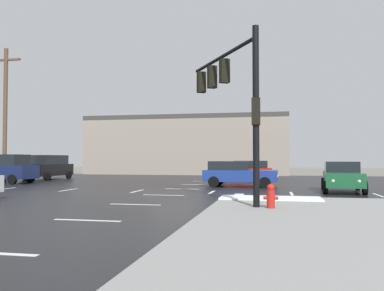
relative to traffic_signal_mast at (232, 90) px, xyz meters
name	(u,v)px	position (x,y,z in m)	size (l,w,h in m)	color
ground_plane	(174,192)	(-3.61, 5.33, -4.37)	(120.00, 120.00, 0.00)	slate
road_asphalt	(174,192)	(-3.61, 5.33, -4.36)	(44.00, 44.00, 0.02)	black
snow_strip_curbside	(270,198)	(1.39, 1.33, -4.20)	(4.00, 1.60, 0.06)	white
lane_markings	(191,194)	(-2.40, 3.95, -4.34)	(36.15, 36.15, 0.01)	silver
traffic_signal_mast	(232,90)	(0.00, 0.00, 0.00)	(3.12, 5.00, 6.12)	black
fire_hydrant	(271,196)	(1.43, -1.78, -3.83)	(0.48, 0.26, 0.79)	red
strip_building_background	(188,146)	(-8.09, 30.28, -1.11)	(22.45, 8.00, 6.52)	gray
sedan_red	(244,170)	(-0.71, 15.81, -3.51)	(4.67, 2.41, 1.58)	#B21919
suv_navy	(2,168)	(-17.39, 10.15, -3.28)	(4.91, 2.35, 2.03)	#141E47
suv_black	(48,167)	(-16.96, 15.41, -3.28)	(2.32, 4.90, 2.03)	black
sedan_green	(342,176)	(5.07, 7.15, -3.51)	(2.33, 4.65, 1.58)	#195933
sedan_blue	(238,173)	(-0.66, 9.89, -3.51)	(4.59, 2.14, 1.58)	navy
utility_pole_far	(5,113)	(-16.73, 9.53, 0.57)	(2.20, 0.28, 9.45)	brown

